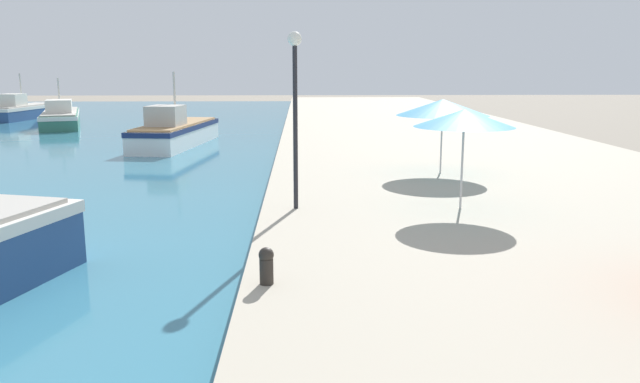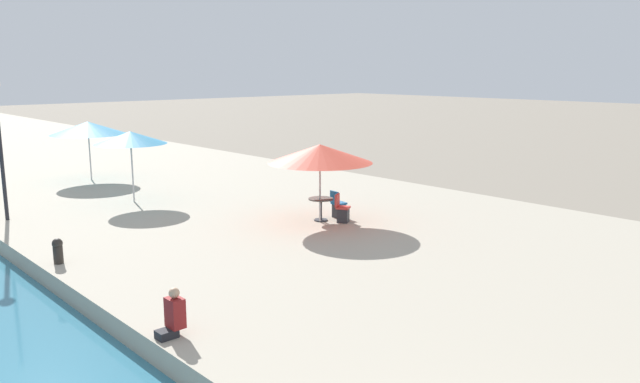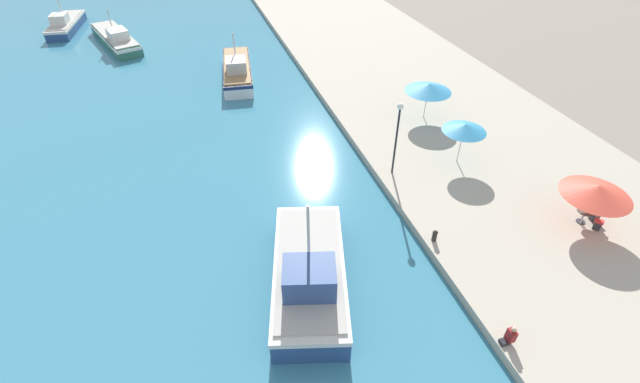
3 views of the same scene
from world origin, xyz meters
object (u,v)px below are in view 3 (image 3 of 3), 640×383
fishing_boat_distant (66,24)px  cafe_table (584,214)px  mooring_bollard (435,235)px  cafe_chair_left (598,223)px  cafe_umbrella_pink (597,190)px  fishing_boat_far (116,38)px  person_at_quay (510,336)px  fishing_boat_mid (237,70)px  lamppost (398,127)px  fishing_boat_near (309,274)px  cafe_umbrella_striped (428,87)px  cafe_chair_right (595,215)px  cafe_umbrella_white (465,128)px

fishing_boat_distant → cafe_table: (30.16, -42.75, 0.28)m
fishing_boat_distant → mooring_bollard: size_ratio=12.56×
fishing_boat_distant → cafe_chair_left: (30.53, -43.37, 0.07)m
cafe_umbrella_pink → fishing_boat_far: bearing=123.9°
fishing_boat_distant → person_at_quay: 52.45m
fishing_boat_mid → cafe_chair_left: bearing=-52.7°
fishing_boat_far → lamppost: size_ratio=2.31×
fishing_boat_near → cafe_umbrella_pink: fishing_boat_near is taller
cafe_chair_left → lamppost: bearing=-74.8°
fishing_boat_mid → cafe_umbrella_striped: fishing_boat_mid is taller
fishing_boat_mid → cafe_chair_left: 28.93m
fishing_boat_distant → cafe_umbrella_striped: fishing_boat_distant is taller
cafe_umbrella_pink → person_at_quay: size_ratio=3.63×
cafe_chair_left → lamppost: (-7.89, 7.58, 2.77)m
fishing_boat_far → cafe_chair_right: size_ratio=11.58×
cafe_chair_left → person_at_quay: size_ratio=0.99×
cafe_umbrella_striped → cafe_umbrella_pink: bearing=-79.7°
cafe_chair_left → cafe_umbrella_pink: bearing=-74.8°
fishing_boat_mid → fishing_boat_distant: (-16.05, 18.32, -0.05)m
mooring_bollard → cafe_umbrella_white: bearing=50.0°
cafe_table → fishing_boat_near: bearing=178.0°
cafe_umbrella_striped → lamppost: lamppost is taller
fishing_boat_distant → cafe_umbrella_white: bearing=-46.2°
fishing_boat_far → cafe_umbrella_white: 36.66m
fishing_boat_far → cafe_umbrella_pink: 44.08m
fishing_boat_near → person_at_quay: fishing_boat_near is taller
cafe_chair_right → lamppost: lamppost is taller
fishing_boat_distant → person_at_quay: size_ratio=8.92×
cafe_umbrella_striped → fishing_boat_mid: bearing=134.4°
fishing_boat_near → fishing_boat_distant: 45.03m
fishing_boat_near → cafe_chair_left: size_ratio=9.16×
cafe_umbrella_pink → cafe_umbrella_white: size_ratio=1.28×
cafe_chair_left → cafe_chair_right: same height
cafe_umbrella_pink → cafe_umbrella_white: 7.60m
cafe_chair_right → person_at_quay: 9.92m
fishing_boat_far → person_at_quay: size_ratio=11.44×
cafe_umbrella_pink → cafe_table: bearing=39.9°
person_at_quay → mooring_bollard: person_at_quay is taller
cafe_umbrella_white → person_at_quay: cafe_umbrella_white is taller
fishing_boat_near → cafe_chair_right: bearing=13.3°
fishing_boat_distant → lamppost: lamppost is taller
fishing_boat_distant → cafe_table: size_ratio=10.27×
lamppost → cafe_umbrella_white: bearing=-1.5°
fishing_boat_mid → person_at_quay: 29.85m
fishing_boat_distant → cafe_umbrella_white: size_ratio=3.14×
cafe_umbrella_pink → person_at_quay: (-7.87, -4.67, -1.82)m
fishing_boat_far → fishing_boat_mid: bearing=-67.2°
fishing_boat_distant → fishing_boat_far: bearing=-42.2°
cafe_umbrella_white → lamppost: (-4.36, 0.11, 0.71)m
cafe_chair_right → person_at_quay: (-8.73, -4.72, 0.08)m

